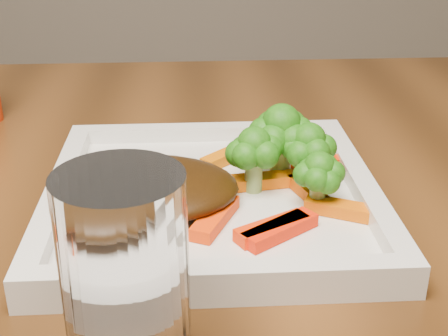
{
  "coord_description": "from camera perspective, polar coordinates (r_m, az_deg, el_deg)",
  "views": [
    {
      "loc": [
        0.44,
        -0.42,
        1.0
      ],
      "look_at": [
        0.47,
        0.04,
        0.79
      ],
      "focal_mm": 50.0,
      "sensor_mm": 36.0,
      "label": 1
    }
  ],
  "objects": [
    {
      "name": "plate",
      "position": [
        0.52,
        -1.09,
        -3.1
      ],
      "size": [
        0.27,
        0.27,
        0.01
      ],
      "primitive_type": "cube",
      "color": "white",
      "rests_on": "dining_table"
    },
    {
      "name": "steak",
      "position": [
        0.5,
        -6.86,
        -1.74
      ],
      "size": [
        0.16,
        0.13,
        0.03
      ],
      "primitive_type": "ellipsoid",
      "rotation": [
        0.0,
        0.0,
        -0.12
      ],
      "color": "#392108",
      "rests_on": "plate"
    },
    {
      "name": "broccoli_0",
      "position": [
        0.54,
        5.21,
        2.55
      ],
      "size": [
        0.08,
        0.08,
        0.07
      ],
      "primitive_type": null,
      "rotation": [
        0.0,
        0.0,
        0.27
      ],
      "color": "#186410",
      "rests_on": "plate"
    },
    {
      "name": "broccoli_1",
      "position": [
        0.53,
        7.7,
        1.56
      ],
      "size": [
        0.06,
        0.06,
        0.06
      ],
      "primitive_type": null,
      "rotation": [
        0.0,
        0.0,
        0.21
      ],
      "color": "#127015",
      "rests_on": "plate"
    },
    {
      "name": "broccoli_2",
      "position": [
        0.49,
        8.66,
        -0.58
      ],
      "size": [
        0.05,
        0.05,
        0.06
      ],
      "primitive_type": null,
      "rotation": [
        0.0,
        0.0,
        0.18
      ],
      "color": "#147914",
      "rests_on": "plate"
    },
    {
      "name": "broccoli_3",
      "position": [
        0.52,
        2.75,
        1.02
      ],
      "size": [
        0.06,
        0.06,
        0.06
      ],
      "primitive_type": null,
      "rotation": [
        0.0,
        0.0,
        0.07
      ],
      "color": "#277413",
      "rests_on": "plate"
    },
    {
      "name": "carrot_0",
      "position": [
        0.46,
        4.4,
        -5.52
      ],
      "size": [
        0.06,
        0.04,
        0.01
      ],
      "primitive_type": "cube",
      "rotation": [
        0.0,
        0.0,
        0.51
      ],
      "color": "#FF2F04",
      "rests_on": "plate"
    },
    {
      "name": "carrot_1",
      "position": [
        0.5,
        10.85,
        -3.73
      ],
      "size": [
        0.06,
        0.04,
        0.01
      ],
      "primitive_type": "cube",
      "rotation": [
        0.0,
        0.0,
        -0.45
      ],
      "color": "#DC5C03",
      "rests_on": "plate"
    },
    {
      "name": "carrot_2",
      "position": [
        0.48,
        -0.81,
        -4.56
      ],
      "size": [
        0.04,
        0.06,
        0.01
      ],
      "primitive_type": "cube",
      "rotation": [
        0.0,
        0.0,
        1.14
      ],
      "color": "#FF3904",
      "rests_on": "plate"
    },
    {
      "name": "carrot_3",
      "position": [
        0.57,
        8.63,
        0.35
      ],
      "size": [
        0.05,
        0.02,
        0.01
      ],
      "primitive_type": "cube",
      "rotation": [
        0.0,
        0.0,
        0.23
      ],
      "color": "red",
      "rests_on": "plate"
    },
    {
      "name": "carrot_4",
      "position": [
        0.58,
        0.16,
        1.06
      ],
      "size": [
        0.05,
        0.05,
        0.01
      ],
      "primitive_type": "cube",
      "rotation": [
        0.0,
        0.0,
        0.77
      ],
      "color": "#DB6503",
      "rests_on": "plate"
    },
    {
      "name": "carrot_5",
      "position": [
        0.52,
        7.65,
        -2.09
      ],
      "size": [
        0.03,
        0.05,
        0.01
      ],
      "primitive_type": "cube",
      "rotation": [
        0.0,
        0.0,
        -1.24
      ],
      "color": "#DB5203",
      "rests_on": "plate"
    },
    {
      "name": "carrot_6",
      "position": [
        0.53,
        3.72,
        -1.16
      ],
      "size": [
        0.06,
        0.03,
        0.01
      ],
      "primitive_type": "cube",
      "rotation": [
        0.0,
        0.0,
        0.14
      ],
      "color": "#FF6B04",
      "rests_on": "plate"
    },
    {
      "name": "drinking_glass",
      "position": [
        0.34,
        -9.01,
        -9.88
      ],
      "size": [
        0.08,
        0.08,
        0.12
      ],
      "primitive_type": "cylinder",
      "rotation": [
        0.0,
        0.0,
        -0.26
      ],
      "color": "white",
      "rests_on": "dining_table"
    },
    {
      "name": "carrot_7",
      "position": [
        0.46,
        5.15,
        -5.63
      ],
      "size": [
        0.06,
        0.05,
        0.01
      ],
      "primitive_type": "cube",
      "rotation": [
        0.0,
        0.0,
        0.63
      ],
      "color": "#F62104",
      "rests_on": "plate"
    }
  ]
}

